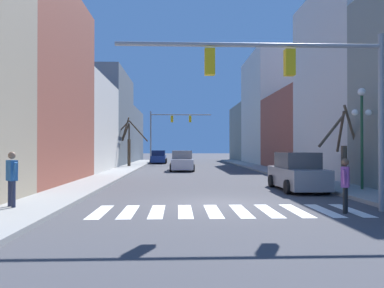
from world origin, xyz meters
The scene contains 17 objects.
ground_plane centered at (0.00, 0.00, 0.00)m, with size 240.00×240.00×0.00m, color #424247.
sidewalk_left centered at (-6.33, 0.00, 0.07)m, with size 2.23×90.00×0.15m.
building_row_left centered at (-10.45, 21.27, 4.68)m, with size 6.00×56.25×11.04m.
building_row_right centered at (10.45, 22.59, 5.39)m, with size 6.00×57.25×13.57m.
crosswalk_stripes centered at (0.00, -1.56, 0.00)m, with size 8.55×2.60×0.01m.
traffic_signal_near centered at (2.27, -1.76, 4.25)m, with size 8.62×0.28×5.72m.
traffic_signal_far centered at (-2.74, 33.50, 4.83)m, with size 7.71×0.28×6.60m.
street_lamp_right_corner centered at (6.82, 3.20, 3.41)m, with size 0.95×0.36×4.63m.
car_driving_toward_lane centered at (4.11, 4.12, 0.84)m, with size 1.96×4.59×1.82m.
car_parked_left_far centered at (-0.88, 29.82, 0.74)m, with size 2.00×4.38×1.57m.
car_parked_left_near centered at (-1.21, 19.69, 0.83)m, with size 2.12×4.86×1.79m.
car_at_intersection centered at (-4.05, 35.16, 0.79)m, with size 2.09×4.80×1.69m.
pedestrian_on_right_sidewalk centered at (5.70, 12.71, 1.07)m, with size 0.49×0.56×1.55m.
pedestrian_waiting_at_curb centered at (-6.90, -1.37, 1.19)m, with size 0.59×0.61×1.76m.
pedestrian_on_left_sidewalk centered at (3.66, -2.03, 1.01)m, with size 0.45×0.67×1.70m.
street_tree_left_mid centered at (-6.66, 25.26, 2.63)m, with size 3.86×2.33×5.07m.
street_tree_right_mid centered at (6.66, 4.82, 1.91)m, with size 2.54×1.64×4.05m.
Camera 1 is at (-1.59, -13.55, 2.04)m, focal length 35.00 mm.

